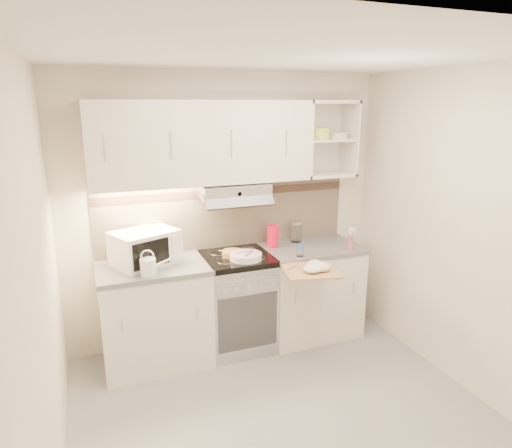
{
  "coord_description": "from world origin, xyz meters",
  "views": [
    {
      "loc": [
        -1.22,
        -2.59,
        2.23
      ],
      "look_at": [
        0.13,
        0.95,
        1.22
      ],
      "focal_mm": 32.0,
      "sensor_mm": 36.0,
      "label": 1
    }
  ],
  "objects_px": {
    "microwave": "(145,247)",
    "pink_pitcher": "(273,236)",
    "electric_range": "(237,302)",
    "glass_jar": "(296,232)",
    "cutting_board": "(311,271)",
    "spray_bottle": "(350,240)",
    "plate_stack": "(246,256)",
    "watering_can": "(149,266)"
  },
  "relations": [
    {
      "from": "microwave",
      "to": "cutting_board",
      "type": "distance_m",
      "value": 1.41
    },
    {
      "from": "electric_range",
      "to": "cutting_board",
      "type": "height_order",
      "value": "electric_range"
    },
    {
      "from": "electric_range",
      "to": "glass_jar",
      "type": "xyz_separation_m",
      "value": [
        0.68,
        0.19,
        0.55
      ]
    },
    {
      "from": "pink_pitcher",
      "to": "glass_jar",
      "type": "bearing_deg",
      "value": 30.24
    },
    {
      "from": "microwave",
      "to": "glass_jar",
      "type": "bearing_deg",
      "value": -18.81
    },
    {
      "from": "electric_range",
      "to": "microwave",
      "type": "xyz_separation_m",
      "value": [
        -0.79,
        0.07,
        0.59
      ]
    },
    {
      "from": "plate_stack",
      "to": "glass_jar",
      "type": "xyz_separation_m",
      "value": [
        0.64,
        0.32,
        0.07
      ]
    },
    {
      "from": "watering_can",
      "to": "spray_bottle",
      "type": "bearing_deg",
      "value": 12.26
    },
    {
      "from": "microwave",
      "to": "cutting_board",
      "type": "relative_size",
      "value": 1.4
    },
    {
      "from": "watering_can",
      "to": "glass_jar",
      "type": "distance_m",
      "value": 1.53
    },
    {
      "from": "electric_range",
      "to": "plate_stack",
      "type": "height_order",
      "value": "plate_stack"
    },
    {
      "from": "glass_jar",
      "to": "spray_bottle",
      "type": "bearing_deg",
      "value": -48.82
    },
    {
      "from": "pink_pitcher",
      "to": "cutting_board",
      "type": "xyz_separation_m",
      "value": [
        0.08,
        -0.64,
        -0.13
      ]
    },
    {
      "from": "watering_can",
      "to": "spray_bottle",
      "type": "xyz_separation_m",
      "value": [
        1.84,
        -0.02,
        0.02
      ]
    },
    {
      "from": "watering_can",
      "to": "pink_pitcher",
      "type": "distance_m",
      "value": 1.25
    },
    {
      "from": "watering_can",
      "to": "cutting_board",
      "type": "distance_m",
      "value": 1.32
    },
    {
      "from": "electric_range",
      "to": "pink_pitcher",
      "type": "relative_size",
      "value": 4.23
    },
    {
      "from": "plate_stack",
      "to": "cutting_board",
      "type": "height_order",
      "value": "plate_stack"
    },
    {
      "from": "microwave",
      "to": "watering_can",
      "type": "relative_size",
      "value": 2.51
    },
    {
      "from": "spray_bottle",
      "to": "cutting_board",
      "type": "bearing_deg",
      "value": -171.41
    },
    {
      "from": "watering_can",
      "to": "plate_stack",
      "type": "relative_size",
      "value": 0.86
    },
    {
      "from": "microwave",
      "to": "cutting_board",
      "type": "bearing_deg",
      "value": -48.5
    },
    {
      "from": "electric_range",
      "to": "pink_pitcher",
      "type": "xyz_separation_m",
      "value": [
        0.4,
        0.12,
        0.56
      ]
    },
    {
      "from": "microwave",
      "to": "pink_pitcher",
      "type": "height_order",
      "value": "microwave"
    },
    {
      "from": "plate_stack",
      "to": "spray_bottle",
      "type": "relative_size",
      "value": 1.23
    },
    {
      "from": "electric_range",
      "to": "glass_jar",
      "type": "height_order",
      "value": "glass_jar"
    },
    {
      "from": "microwave",
      "to": "spray_bottle",
      "type": "relative_size",
      "value": 2.65
    },
    {
      "from": "glass_jar",
      "to": "cutting_board",
      "type": "distance_m",
      "value": 0.75
    },
    {
      "from": "watering_can",
      "to": "plate_stack",
      "type": "bearing_deg",
      "value": 17.93
    },
    {
      "from": "microwave",
      "to": "electric_range",
      "type": "bearing_deg",
      "value": -28.77
    },
    {
      "from": "plate_stack",
      "to": "electric_range",
      "type": "bearing_deg",
      "value": 108.25
    },
    {
      "from": "watering_can",
      "to": "pink_pitcher",
      "type": "relative_size",
      "value": 1.15
    },
    {
      "from": "cutting_board",
      "to": "spray_bottle",
      "type": "bearing_deg",
      "value": 40.13
    },
    {
      "from": "pink_pitcher",
      "to": "plate_stack",
      "type": "bearing_deg",
      "value": -128.99
    },
    {
      "from": "electric_range",
      "to": "spray_bottle",
      "type": "height_order",
      "value": "spray_bottle"
    },
    {
      "from": "cutting_board",
      "to": "watering_can",
      "type": "bearing_deg",
      "value": 178.14
    },
    {
      "from": "electric_range",
      "to": "spray_bottle",
      "type": "bearing_deg",
      "value": -11.93
    },
    {
      "from": "microwave",
      "to": "spray_bottle",
      "type": "bearing_deg",
      "value": -32.5
    },
    {
      "from": "watering_can",
      "to": "cutting_board",
      "type": "relative_size",
      "value": 0.56
    },
    {
      "from": "spray_bottle",
      "to": "electric_range",
      "type": "bearing_deg",
      "value": 148.68
    },
    {
      "from": "electric_range",
      "to": "microwave",
      "type": "distance_m",
      "value": 0.99
    },
    {
      "from": "electric_range",
      "to": "cutting_board",
      "type": "xyz_separation_m",
      "value": [
        0.48,
        -0.52,
        0.42
      ]
    }
  ]
}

